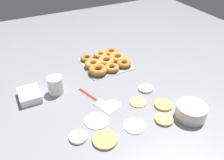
{
  "coord_description": "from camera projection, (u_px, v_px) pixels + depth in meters",
  "views": [
    {
      "loc": [
        0.43,
        0.89,
        0.83
      ],
      "look_at": [
        -0.07,
        -0.12,
        0.04
      ],
      "focal_mm": 38.0,
      "sensor_mm": 36.0,
      "label": 1
    }
  ],
  "objects": [
    {
      "name": "pancake_3",
      "position": [
        113.0,
        105.0,
        1.25
      ],
      "size": [
        0.08,
        0.08,
        0.01
      ],
      "primitive_type": "cylinder",
      "color": "silver",
      "rests_on": "ground_plane"
    },
    {
      "name": "batter_bowl",
      "position": [
        191.0,
        111.0,
        1.16
      ],
      "size": [
        0.15,
        0.15,
        0.07
      ],
      "color": "silver",
      "rests_on": "ground_plane"
    },
    {
      "name": "pancake_0",
      "position": [
        105.0,
        140.0,
        1.05
      ],
      "size": [
        0.11,
        0.11,
        0.01
      ],
      "primitive_type": "cylinder",
      "color": "tan",
      "rests_on": "ground_plane"
    },
    {
      "name": "pancake_7",
      "position": [
        138.0,
        102.0,
        1.27
      ],
      "size": [
        0.09,
        0.09,
        0.01
      ],
      "primitive_type": "cylinder",
      "color": "tan",
      "rests_on": "ground_plane"
    },
    {
      "name": "pancake_6",
      "position": [
        145.0,
        88.0,
        1.37
      ],
      "size": [
        0.08,
        0.08,
        0.01
      ],
      "primitive_type": "cylinder",
      "color": "beige",
      "rests_on": "ground_plane"
    },
    {
      "name": "pancake_1",
      "position": [
        164.0,
        120.0,
        1.16
      ],
      "size": [
        0.09,
        0.09,
        0.01
      ],
      "primitive_type": "cylinder",
      "color": "tan",
      "rests_on": "ground_plane"
    },
    {
      "name": "container_stack",
      "position": [
        30.0,
        95.0,
        1.29
      ],
      "size": [
        0.11,
        0.14,
        0.04
      ],
      "color": "white",
      "rests_on": "ground_plane"
    },
    {
      "name": "donut_tray",
      "position": [
        106.0,
        62.0,
        1.59
      ],
      "size": [
        0.31,
        0.3,
        0.05
      ],
      "color": "#93969B",
      "rests_on": "ground_plane"
    },
    {
      "name": "pancake_8",
      "position": [
        78.0,
        137.0,
        1.06
      ],
      "size": [
        0.08,
        0.08,
        0.01
      ],
      "primitive_type": "cylinder",
      "color": "beige",
      "rests_on": "ground_plane"
    },
    {
      "name": "pancake_5",
      "position": [
        163.0,
        105.0,
        1.25
      ],
      "size": [
        0.09,
        0.09,
        0.01
      ],
      "primitive_type": "cylinder",
      "color": "tan",
      "rests_on": "ground_plane"
    },
    {
      "name": "pancake_4",
      "position": [
        97.0,
        120.0,
        1.15
      ],
      "size": [
        0.12,
        0.12,
        0.01
      ],
      "primitive_type": "cylinder",
      "color": "silver",
      "rests_on": "ground_plane"
    },
    {
      "name": "ground_plane",
      "position": [
        110.0,
        101.0,
        1.28
      ],
      "size": [
        3.0,
        3.0,
        0.0
      ],
      "primitive_type": "plane",
      "color": "gray"
    },
    {
      "name": "spatula",
      "position": [
        101.0,
        103.0,
        1.26
      ],
      "size": [
        0.12,
        0.27,
        0.01
      ],
      "rotation": [
        0.0,
        0.0,
        1.88
      ],
      "color": "maroon",
      "rests_on": "ground_plane"
    },
    {
      "name": "paper_cup",
      "position": [
        56.0,
        85.0,
        1.32
      ],
      "size": [
        0.08,
        0.08,
        0.1
      ],
      "color": "white",
      "rests_on": "ground_plane"
    },
    {
      "name": "pancake_2",
      "position": [
        135.0,
        126.0,
        1.12
      ],
      "size": [
        0.11,
        0.11,
        0.01
      ],
      "primitive_type": "cylinder",
      "color": "beige",
      "rests_on": "ground_plane"
    }
  ]
}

